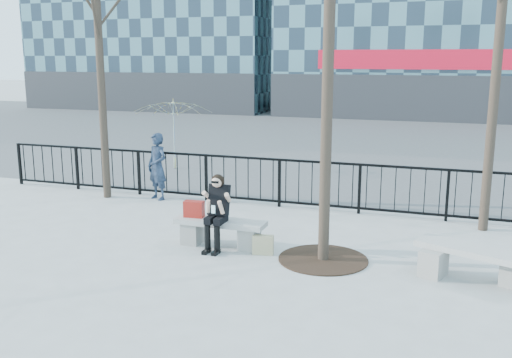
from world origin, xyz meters
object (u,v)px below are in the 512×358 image
(bench_second, at_px, (474,261))
(standing_man, at_px, (157,167))
(bench_main, at_px, (220,230))
(seated_woman, at_px, (216,212))

(bench_second, xyz_separation_m, standing_man, (-6.97, 2.96, 0.48))
(bench_main, relative_size, bench_second, 0.95)
(bench_main, distance_m, standing_man, 3.89)
(bench_main, relative_size, standing_man, 1.04)
(standing_man, bearing_deg, bench_second, -0.98)
(seated_woman, bearing_deg, bench_main, 90.00)
(bench_second, height_order, seated_woman, seated_woman)
(standing_man, bearing_deg, seated_woman, -24.51)
(bench_second, bearing_deg, standing_man, 178.90)
(standing_man, bearing_deg, bench_main, -22.87)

